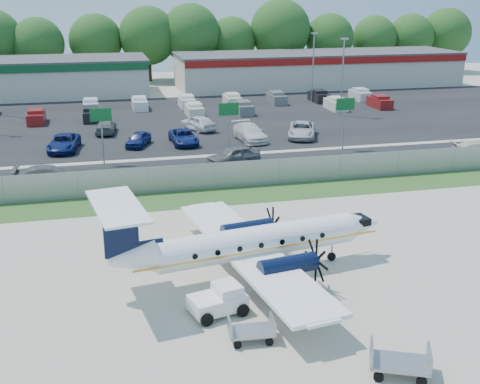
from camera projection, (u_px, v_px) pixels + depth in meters
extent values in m
plane|color=#BFB7A1|center=(266.00, 267.00, 32.38)|extent=(170.00, 170.00, 0.00)
cube|color=#2D561E|center=(221.00, 197.00, 43.46)|extent=(170.00, 4.00, 0.02)
cube|color=black|center=(204.00, 170.00, 49.92)|extent=(170.00, 8.00, 0.02)
cube|color=black|center=(172.00, 121.00, 69.30)|extent=(170.00, 32.00, 0.02)
cube|color=gray|center=(215.00, 176.00, 44.99)|extent=(120.00, 0.02, 1.90)
cube|color=gray|center=(215.00, 163.00, 44.68)|extent=(120.00, 0.06, 0.06)
cube|color=gray|center=(215.00, 188.00, 45.29)|extent=(120.00, 0.06, 0.06)
cube|color=beige|center=(318.00, 70.00, 94.56)|extent=(44.00, 12.00, 5.00)
cube|color=#474749|center=(319.00, 53.00, 93.73)|extent=(44.40, 12.40, 0.24)
cube|color=maroon|center=(333.00, 61.00, 88.30)|extent=(44.00, 0.20, 1.00)
cylinder|color=gray|center=(102.00, 135.00, 51.06)|extent=(0.14, 0.14, 5.00)
cube|color=#0C5923|center=(101.00, 115.00, 50.36)|extent=(1.80, 0.08, 1.10)
cylinder|color=gray|center=(228.00, 129.00, 53.49)|extent=(0.14, 0.14, 5.00)
cube|color=#0C5923|center=(229.00, 109.00, 52.78)|extent=(1.80, 0.08, 1.10)
cylinder|color=gray|center=(344.00, 123.00, 55.91)|extent=(0.14, 0.14, 5.00)
cube|color=#0C5923|center=(345.00, 104.00, 55.21)|extent=(1.80, 0.08, 1.10)
cylinder|color=gray|center=(342.00, 78.00, 70.45)|extent=(0.18, 0.18, 9.00)
cube|color=gray|center=(344.00, 39.00, 69.03)|extent=(0.90, 0.35, 0.18)
cylinder|color=gray|center=(313.00, 68.00, 79.68)|extent=(0.18, 0.18, 9.00)
cube|color=gray|center=(314.00, 33.00, 78.26)|extent=(0.90, 0.35, 0.18)
cylinder|color=white|center=(257.00, 242.00, 30.91)|extent=(10.91, 3.28, 1.64)
cone|color=white|center=(362.00, 225.00, 33.19)|extent=(2.13, 1.91, 1.64)
cone|color=white|center=(132.00, 259.00, 28.51)|extent=(2.47, 1.96, 1.64)
cube|color=black|center=(360.00, 220.00, 33.03)|extent=(0.94, 1.23, 0.39)
cube|color=white|center=(249.00, 251.00, 30.90)|extent=(5.06, 15.43, 0.19)
cylinder|color=black|center=(288.00, 266.00, 29.00)|extent=(3.04, 1.39, 0.95)
cylinder|color=black|center=(247.00, 230.00, 33.40)|extent=(3.04, 1.39, 0.95)
cube|color=black|center=(121.00, 231.00, 27.89)|extent=(1.64, 0.41, 2.50)
cube|color=white|center=(117.00, 206.00, 27.46)|extent=(2.87, 5.60, 0.12)
cylinder|color=gray|center=(332.00, 251.00, 32.93)|extent=(0.10, 0.10, 1.12)
cylinder|color=black|center=(332.00, 257.00, 33.03)|extent=(0.50, 0.23, 0.48)
cylinder|color=black|center=(270.00, 292.00, 29.05)|extent=(0.60, 0.43, 0.55)
cylinder|color=black|center=(232.00, 253.00, 33.45)|extent=(0.60, 0.43, 0.55)
cube|color=white|center=(218.00, 302.00, 27.52)|extent=(2.79, 2.06, 0.70)
cube|color=white|center=(227.00, 289.00, 27.57)|extent=(1.38, 1.53, 0.50)
cube|color=black|center=(236.00, 287.00, 27.76)|extent=(0.44, 1.11, 0.40)
cylinder|color=black|center=(207.00, 320.00, 26.55)|extent=(0.64, 0.36, 0.60)
cylinder|color=black|center=(193.00, 304.00, 27.86)|extent=(0.64, 0.36, 0.60)
cylinder|color=black|center=(243.00, 310.00, 27.34)|extent=(0.64, 0.36, 0.60)
cylinder|color=black|center=(228.00, 296.00, 28.65)|extent=(0.64, 0.36, 0.60)
cube|color=gray|center=(251.00, 331.00, 25.40)|extent=(2.01, 1.30, 0.12)
cube|color=gray|center=(230.00, 327.00, 25.17)|extent=(0.16, 1.16, 0.58)
cube|color=gray|center=(273.00, 323.00, 25.44)|extent=(0.16, 1.16, 0.58)
cylinder|color=black|center=(237.00, 345.00, 24.88)|extent=(0.36, 0.14, 0.35)
cylinder|color=black|center=(234.00, 331.00, 25.87)|extent=(0.36, 0.14, 0.35)
cylinder|color=black|center=(269.00, 342.00, 25.08)|extent=(0.36, 0.14, 0.35)
cylinder|color=black|center=(264.00, 329.00, 26.08)|extent=(0.36, 0.14, 0.35)
cube|color=gray|center=(400.00, 363.00, 23.09)|extent=(2.61, 2.15, 0.14)
cube|color=gray|center=(372.00, 352.00, 23.17)|extent=(0.63, 1.27, 0.68)
cube|color=gray|center=(429.00, 358.00, 22.80)|extent=(0.63, 1.27, 0.68)
cylinder|color=black|center=(379.00, 377.00, 22.75)|extent=(0.43, 0.29, 0.41)
cylinder|color=black|center=(378.00, 358.00, 23.91)|extent=(0.43, 0.29, 0.41)
cylinder|color=black|center=(422.00, 382.00, 22.47)|extent=(0.43, 0.29, 0.41)
cylinder|color=black|center=(419.00, 363.00, 23.63)|extent=(0.43, 0.29, 0.41)
cone|color=orange|center=(189.00, 212.00, 39.77)|extent=(0.33, 0.33, 0.49)
cube|color=orange|center=(189.00, 215.00, 39.85)|extent=(0.34, 0.34, 0.03)
imported|color=#595B5E|center=(50.00, 185.00, 46.10)|extent=(5.37, 2.49, 1.52)
imported|color=#595B5E|center=(233.00, 165.00, 51.58)|extent=(5.08, 3.20, 1.61)
imported|color=beige|center=(479.00, 157.00, 53.82)|extent=(5.24, 2.88, 1.44)
imported|color=navy|center=(65.00, 151.00, 56.12)|extent=(3.16, 5.69, 1.51)
imported|color=navy|center=(139.00, 146.00, 57.83)|extent=(3.07, 4.38, 1.38)
imported|color=navy|center=(184.00, 144.00, 58.58)|extent=(2.55, 5.14, 1.40)
imported|color=silver|center=(249.00, 140.00, 60.01)|extent=(2.81, 5.84, 1.64)
imported|color=silver|center=(302.00, 137.00, 61.28)|extent=(4.48, 6.21, 1.57)
imported|color=#595B5E|center=(106.00, 133.00, 63.11)|extent=(2.47, 4.97, 1.39)
imported|color=silver|center=(198.00, 130.00, 64.49)|extent=(3.71, 5.15, 1.63)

